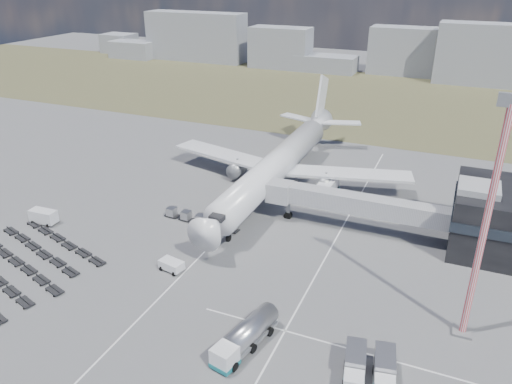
% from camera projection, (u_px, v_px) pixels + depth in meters
% --- Properties ---
extents(ground, '(420.00, 420.00, 0.00)m').
position_uv_depth(ground, '(202.00, 269.00, 73.99)').
color(ground, '#565659').
rests_on(ground, ground).
extents(grass_strip, '(420.00, 90.00, 0.01)m').
position_uv_depth(grass_strip, '(361.00, 99.00, 165.92)').
color(grass_strip, '#48482B').
rests_on(grass_strip, ground).
extents(lane_markings, '(47.12, 110.00, 0.01)m').
position_uv_depth(lane_markings, '(271.00, 273.00, 73.03)').
color(lane_markings, silver).
rests_on(lane_markings, ground).
extents(jet_bridge, '(30.30, 3.80, 7.05)m').
position_uv_depth(jet_bridge, '(343.00, 202.00, 83.30)').
color(jet_bridge, '#939399').
rests_on(jet_bridge, ground).
extents(airliner, '(51.59, 64.53, 17.62)m').
position_uv_depth(airliner, '(279.00, 163.00, 98.83)').
color(airliner, silver).
rests_on(airliner, ground).
extents(skyline, '(300.23, 25.87, 21.76)m').
position_uv_depth(skyline, '(382.00, 55.00, 197.06)').
color(skyline, gray).
rests_on(skyline, ground).
extents(fuel_tanker, '(4.80, 10.69, 3.35)m').
position_uv_depth(fuel_tanker, '(246.00, 336.00, 58.31)').
color(fuel_tanker, silver).
rests_on(fuel_tanker, ground).
extents(pushback_tug, '(3.93, 2.69, 1.59)m').
position_uv_depth(pushback_tug, '(172.00, 266.00, 73.45)').
color(pushback_tug, silver).
rests_on(pushback_tug, ground).
extents(utility_van, '(4.80, 2.33, 2.48)m').
position_uv_depth(utility_van, '(44.00, 217.00, 86.57)').
color(utility_van, silver).
rests_on(utility_van, ground).
extents(catering_truck, '(2.95, 6.99, 3.19)m').
position_uv_depth(catering_truck, '(328.00, 188.00, 96.71)').
color(catering_truck, silver).
rests_on(catering_truck, ground).
extents(service_trucks_near, '(6.40, 7.27, 2.60)m').
position_uv_depth(service_trucks_near, '(369.00, 369.00, 53.96)').
color(service_trucks_near, silver).
rests_on(service_trucks_near, ground).
extents(uld_row, '(14.69, 2.39, 1.60)m').
position_uv_depth(uld_row, '(201.00, 219.00, 86.39)').
color(uld_row, black).
rests_on(uld_row, ground).
extents(floodlight_mast, '(2.77, 2.30, 29.74)m').
position_uv_depth(floodlight_mast, '(485.00, 226.00, 55.10)').
color(floodlight_mast, red).
rests_on(floodlight_mast, ground).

